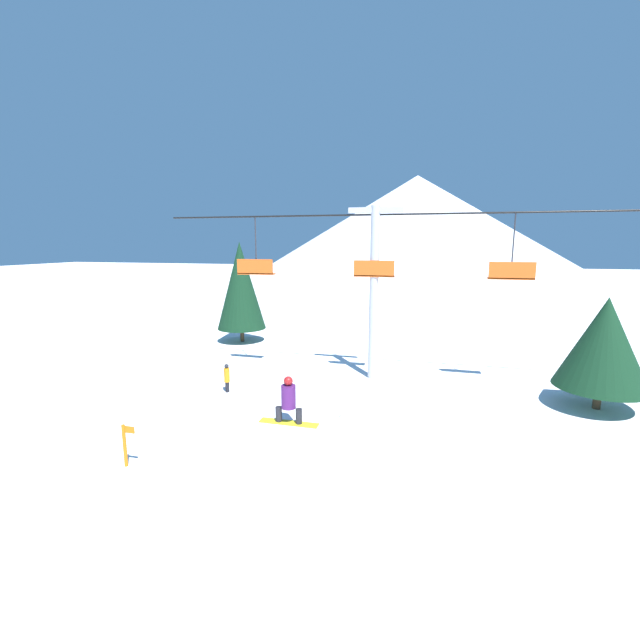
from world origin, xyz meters
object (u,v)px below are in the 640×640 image
(snowboarder, at_px, (289,401))
(distant_skier, at_px, (227,377))
(pine_tree_near, at_px, (604,343))
(trail_marker, at_px, (125,444))
(snow_ramp, at_px, (261,488))

(snowboarder, bearing_deg, distant_skier, 126.88)
(pine_tree_near, xyz_separation_m, trail_marker, (-14.44, -8.19, -1.90))
(trail_marker, bearing_deg, distant_skier, 90.44)
(pine_tree_near, height_order, distant_skier, pine_tree_near)
(snow_ramp, height_order, trail_marker, snow_ramp)
(pine_tree_near, bearing_deg, snow_ramp, -134.66)
(snow_ramp, bearing_deg, snowboarder, 77.98)
(distant_skier, bearing_deg, snowboarder, -53.12)
(snowboarder, height_order, trail_marker, snowboarder)
(snow_ramp, distance_m, trail_marker, 5.04)
(snow_ramp, xyz_separation_m, distant_skier, (-4.82, 7.90, -0.35))
(trail_marker, height_order, distant_skier, trail_marker)
(snow_ramp, distance_m, pine_tree_near, 13.84)
(distant_skier, bearing_deg, trail_marker, -89.56)
(pine_tree_near, relative_size, trail_marker, 3.46)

